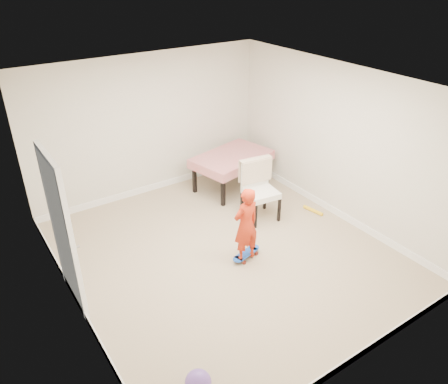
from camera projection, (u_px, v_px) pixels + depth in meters
ground at (226, 253)px, 6.71m from camera, size 5.00×5.00×0.00m
ceiling at (226, 87)px, 5.48m from camera, size 4.50×5.00×0.04m
wall_back at (149, 126)px, 7.89m from camera, size 4.50×0.04×2.60m
wall_front at (368, 272)px, 4.29m from camera, size 4.50×0.04×2.60m
wall_left at (65, 227)px, 5.00m from camera, size 0.04×5.00×2.60m
wall_right at (338, 144)px, 7.18m from camera, size 0.04×5.00×2.60m
door at (63, 234)px, 5.35m from camera, size 0.11×0.94×2.11m
baseboard_back at (154, 187)px, 8.50m from camera, size 4.50×0.02×0.12m
baseboard_front at (351, 360)px, 4.87m from camera, size 4.50×0.02×0.12m
baseboard_left at (81, 308)px, 5.59m from camera, size 0.02×5.00×0.12m
baseboard_right at (330, 208)px, 7.78m from camera, size 0.02×5.00×0.12m
dining_table at (232, 171)px, 8.46m from camera, size 1.64×1.24×0.69m
dining_chair at (261, 191)px, 7.36m from camera, size 0.65×0.72×1.05m
skateboard at (246, 255)px, 6.60m from camera, size 0.57×0.33×0.08m
child at (246, 227)px, 6.29m from camera, size 0.45×0.31×1.18m
balloon at (198, 383)px, 4.52m from camera, size 0.28×0.28×0.28m
foam_toy at (313, 210)px, 7.77m from camera, size 0.13×0.40×0.06m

